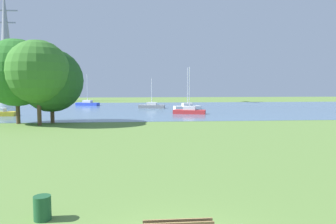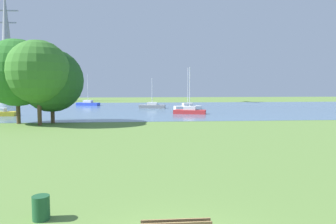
{
  "view_description": "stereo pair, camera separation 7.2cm",
  "coord_description": "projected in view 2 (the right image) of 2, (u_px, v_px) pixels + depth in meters",
  "views": [
    {
      "loc": [
        -0.92,
        -7.8,
        4.43
      ],
      "look_at": [
        1.58,
        21.74,
        1.87
      ],
      "focal_mm": 34.38,
      "sensor_mm": 36.0,
      "label": 1
    },
    {
      "loc": [
        -0.85,
        -7.81,
        4.43
      ],
      "look_at": [
        1.58,
        21.74,
        1.87
      ],
      "focal_mm": 34.38,
      "sensor_mm": 36.0,
      "label": 2
    }
  ],
  "objects": [
    {
      "name": "tree_east_near",
      "position": [
        17.0,
        73.0,
        35.71
      ],
      "size": [
        7.48,
        7.48,
        9.45
      ],
      "color": "brown",
      "rests_on": "ground"
    },
    {
      "name": "litter_bin",
      "position": [
        41.0,
        208.0,
        10.51
      ],
      "size": [
        0.56,
        0.56,
        0.8
      ],
      "primitive_type": "cylinder",
      "color": "#1E512D",
      "rests_on": "ground"
    },
    {
      "name": "sailboat_white",
      "position": [
        188.0,
        107.0,
        56.67
      ],
      "size": [
        4.99,
        2.31,
        7.32
      ],
      "color": "white",
      "rests_on": "water_surface"
    },
    {
      "name": "tree_west_near",
      "position": [
        52.0,
        81.0,
        36.39
      ],
      "size": [
        7.14,
        7.14,
        8.43
      ],
      "color": "brown",
      "rests_on": "ground"
    },
    {
      "name": "tree_east_far",
      "position": [
        38.0,
        72.0,
        34.29
      ],
      "size": [
        6.78,
        6.78,
        9.15
      ],
      "color": "brown",
      "rests_on": "ground"
    },
    {
      "name": "water_surface",
      "position": [
        146.0,
        109.0,
        57.85
      ],
      "size": [
        140.0,
        40.0,
        0.02
      ],
      "primitive_type": "cube",
      "color": "slate",
      "rests_on": "ground"
    },
    {
      "name": "sailboat_blue",
      "position": [
        88.0,
        103.0,
        66.94
      ],
      "size": [
        5.03,
        2.95,
        6.53
      ],
      "color": "blue",
      "rests_on": "water_surface"
    },
    {
      "name": "sailboat_red",
      "position": [
        190.0,
        111.0,
        48.01
      ],
      "size": [
        5.03,
        2.71,
        6.96
      ],
      "color": "red",
      "rests_on": "water_surface"
    },
    {
      "name": "electricity_pylon",
      "position": [
        7.0,
        45.0,
        82.32
      ],
      "size": [
        6.4,
        4.4,
        28.9
      ],
      "color": "gray",
      "rests_on": "ground"
    },
    {
      "name": "sailboat_gray",
      "position": [
        152.0,
        106.0,
        59.47
      ],
      "size": [
        5.0,
        2.39,
        5.54
      ],
      "color": "gray",
      "rests_on": "water_surface"
    },
    {
      "name": "ground_plane",
      "position": [
        151.0,
        132.0,
        30.05
      ],
      "size": [
        160.0,
        160.0,
        0.0
      ],
      "primitive_type": "plane",
      "color": "olive"
    }
  ]
}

